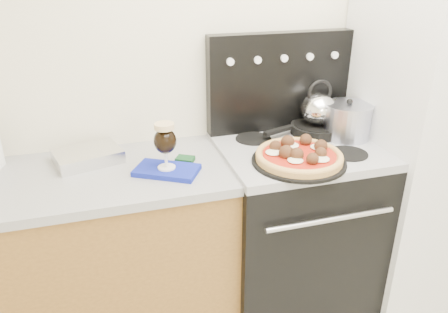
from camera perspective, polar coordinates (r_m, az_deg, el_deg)
name	(u,v)px	position (r m, az deg, el deg)	size (l,w,h in m)	color
room_shell	(421,159)	(1.30, 24.38, -0.29)	(3.52, 3.01, 2.52)	silver
base_cabinet	(75,266)	(2.23, -18.92, -13.42)	(1.45, 0.60, 0.86)	brown
countertop	(60,181)	(2.00, -20.65, -3.07)	(1.48, 0.63, 0.04)	#A1A1A4
stove_body	(293,230)	(2.37, 8.94, -9.41)	(0.76, 0.65, 0.88)	black
cooktop	(299,150)	(2.15, 9.72, 0.84)	(0.76, 0.65, 0.04)	#ADADB2
backguard	(279,82)	(2.30, 7.22, 9.66)	(0.76, 0.08, 0.50)	black
fridge	(425,128)	(2.49, 24.73, 3.44)	(0.64, 0.68, 1.90)	silver
foil_sheet	(88,156)	(2.08, -17.38, 0.06)	(0.28, 0.21, 0.06)	white
oven_mitt	(167,170)	(1.91, -7.48, -1.81)	(0.27, 0.16, 0.02)	#1422A6
beer_glass	(165,146)	(1.86, -7.67, 1.40)	(0.10, 0.10, 0.21)	black
pizza_pan	(299,161)	(1.97, 9.72, -0.62)	(0.42, 0.42, 0.01)	black
pizza	(299,154)	(1.95, 9.79, 0.28)	(0.38, 0.38, 0.05)	#E9AC55
skillet	(316,129)	(2.32, 11.98, 3.54)	(0.27, 0.27, 0.05)	black
tea_kettle	(319,106)	(2.28, 12.25, 6.42)	(0.18, 0.18, 0.20)	silver
stock_pot	(347,122)	(2.28, 15.80, 4.38)	(0.23, 0.23, 0.17)	#B1B4C9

